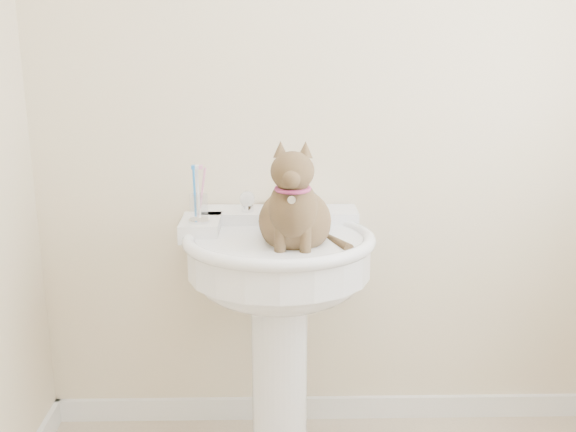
{
  "coord_description": "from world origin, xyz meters",
  "views": [
    {
      "loc": [
        -0.23,
        -1.28,
        1.49
      ],
      "look_at": [
        -0.19,
        0.78,
        0.92
      ],
      "focal_mm": 42.0,
      "sensor_mm": 36.0,
      "label": 1
    }
  ],
  "objects": [
    {
      "name": "toothbrush_cup",
      "position": [
        -0.48,
        0.86,
        0.93
      ],
      "size": [
        0.07,
        0.07,
        0.19
      ],
      "rotation": [
        0.0,
        0.0,
        0.04
      ],
      "color": "silver",
      "rests_on": "pedestal_sink"
    },
    {
      "name": "wall_back",
      "position": [
        0.0,
        1.1,
        1.25
      ],
      "size": [
        2.2,
        0.0,
        2.5
      ],
      "primitive_type": null,
      "color": "beige",
      "rests_on": "ground"
    },
    {
      "name": "cat",
      "position": [
        -0.17,
        0.74,
        0.94
      ],
      "size": [
        0.25,
        0.32,
        0.47
      ],
      "rotation": [
        0.0,
        0.0,
        -0.09
      ],
      "color": "brown",
      "rests_on": "pedestal_sink"
    },
    {
      "name": "baseboard_back",
      "position": [
        0.0,
        1.09,
        0.04
      ],
      "size": [
        2.2,
        0.02,
        0.09
      ],
      "primitive_type": "cube",
      "color": "white",
      "rests_on": "floor"
    },
    {
      "name": "pedestal_sink",
      "position": [
        -0.22,
        0.81,
        0.69
      ],
      "size": [
        0.64,
        0.63,
        0.88
      ],
      "color": "white",
      "rests_on": "floor"
    },
    {
      "name": "faucet",
      "position": [
        -0.22,
        0.97,
        0.93
      ],
      "size": [
        0.28,
        0.12,
        0.14
      ],
      "color": "silver",
      "rests_on": "pedestal_sink"
    },
    {
      "name": "soap_bar",
      "position": [
        -0.19,
        1.06,
        0.9
      ],
      "size": [
        0.1,
        0.08,
        0.03
      ],
      "primitive_type": "cube",
      "rotation": [
        0.0,
        0.0,
        0.26
      ],
      "color": "orange",
      "rests_on": "pedestal_sink"
    }
  ]
}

